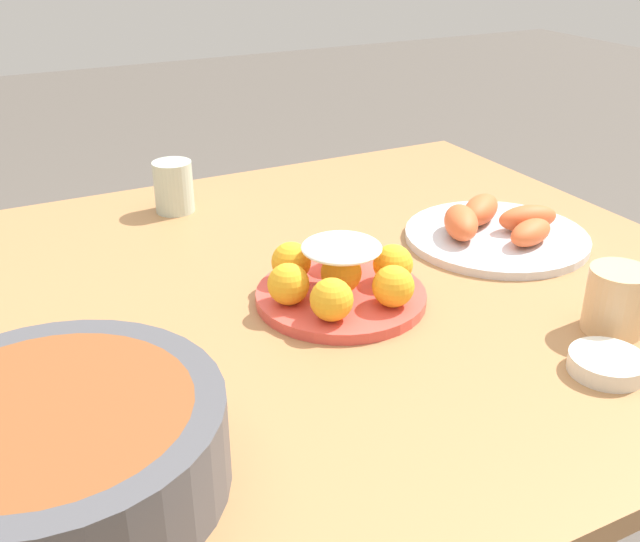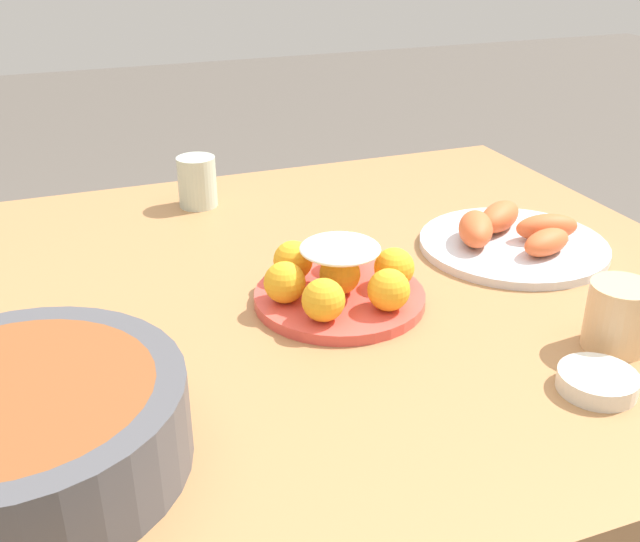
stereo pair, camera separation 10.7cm
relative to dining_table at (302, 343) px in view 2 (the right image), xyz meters
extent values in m
cylinder|color=#A87547|center=(-0.60, -0.50, -0.31)|extent=(0.06, 0.06, 0.74)
cube|color=#A87547|center=(0.00, 0.00, 0.08)|extent=(1.30, 1.09, 0.03)
cylinder|color=#E04C42|center=(-0.04, 0.06, 0.10)|extent=(0.24, 0.24, 0.02)
sphere|color=#F4A823|center=(0.04, 0.05, 0.14)|extent=(0.06, 0.06, 0.06)
sphere|color=#F4A823|center=(0.01, 0.12, 0.14)|extent=(0.06, 0.06, 0.06)
sphere|color=#F4A823|center=(-0.08, 0.13, 0.14)|extent=(0.06, 0.06, 0.06)
sphere|color=#F4A823|center=(-0.12, 0.07, 0.14)|extent=(0.06, 0.06, 0.06)
sphere|color=#F4A823|center=(-0.08, -0.01, 0.14)|extent=(0.06, 0.06, 0.06)
sphere|color=#F4A823|center=(0.01, -0.01, 0.14)|extent=(0.06, 0.06, 0.06)
ellipsoid|color=white|center=(-0.04, 0.06, 0.18)|extent=(0.11, 0.11, 0.02)
sphere|color=#F4A823|center=(-0.04, 0.06, 0.14)|extent=(0.06, 0.06, 0.06)
cylinder|color=#4C4C51|center=(0.39, 0.27, 0.14)|extent=(0.33, 0.33, 0.09)
cylinder|color=brown|center=(0.39, 0.27, 0.18)|extent=(0.27, 0.27, 0.01)
cylinder|color=silver|center=(-0.24, 0.36, 0.10)|extent=(0.09, 0.09, 0.02)
cylinder|color=#B26623|center=(-0.24, 0.36, 0.11)|extent=(0.07, 0.07, 0.01)
cylinder|color=silver|center=(-0.38, -0.01, 0.10)|extent=(0.31, 0.31, 0.01)
ellipsoid|color=#E06033|center=(-0.31, -0.03, 0.13)|extent=(0.10, 0.12, 0.05)
ellipsoid|color=#E06033|center=(-0.39, 0.05, 0.13)|extent=(0.10, 0.07, 0.04)
ellipsoid|color=#E06033|center=(-0.43, 0.00, 0.13)|extent=(0.11, 0.07, 0.04)
ellipsoid|color=#E06033|center=(-0.38, -0.07, 0.13)|extent=(0.12, 0.10, 0.05)
cylinder|color=beige|center=(0.07, -0.39, 0.14)|extent=(0.07, 0.07, 0.09)
cylinder|color=#DBB27F|center=(-0.32, 0.29, 0.14)|extent=(0.08, 0.08, 0.09)
camera|label=1|loc=(0.42, 0.88, 0.60)|focal=42.00mm
camera|label=2|loc=(0.32, 0.93, 0.60)|focal=42.00mm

